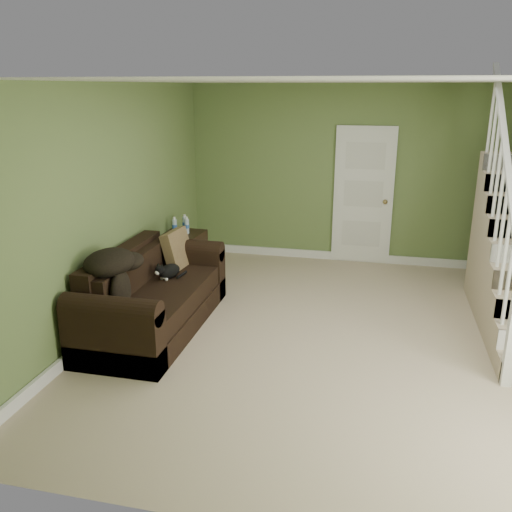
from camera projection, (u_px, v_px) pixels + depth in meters
The scene contains 14 objects.
floor at pixel (337, 337), 5.76m from camera, with size 5.00×5.50×0.01m, color tan.
ceiling at pixel (350, 81), 4.98m from camera, with size 5.00×5.50×0.01m, color white.
wall_back at pixel (358, 176), 7.93m from camera, with size 5.00×0.04×2.60m, color olive.
wall_front at pixel (303, 339), 2.82m from camera, with size 5.00×0.04×2.60m, color olive.
wall_left at pixel (113, 206), 5.91m from camera, with size 0.04×5.50×2.60m, color olive.
baseboard_back at pixel (353, 257), 8.27m from camera, with size 5.00×0.04×0.12m, color white.
baseboard_left at pixel (123, 311), 6.28m from camera, with size 0.04×5.50×0.12m, color white.
door at pixel (363, 196), 7.95m from camera, with size 0.86×0.12×2.02m.
sofa at pixel (151, 299), 5.92m from camera, with size 0.95×2.20×0.87m.
side_table at pixel (183, 254), 7.50m from camera, with size 0.56×0.56×0.87m.
cat at pixel (169, 271), 6.12m from camera, with size 0.26×0.45×0.22m.
banana at pixel (143, 307), 5.29m from camera, with size 0.05×0.18×0.05m, color gold.
throw_pillow at pixel (178, 250), 6.54m from camera, with size 0.12×0.49×0.49m, color #49331D.
throw_blanket at pixel (109, 262), 5.33m from camera, with size 0.46×0.61×0.25m, color black.
Camera 1 is at (0.34, -5.30, 2.56)m, focal length 38.00 mm.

